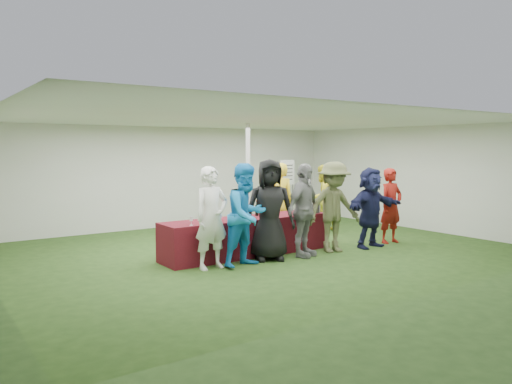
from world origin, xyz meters
TOP-DOWN VIEW (x-y plane):
  - ground at (0.00, 0.00)m, footprint 60.00×60.00m
  - tent at (0.50, 1.20)m, footprint 10.00×10.00m
  - serving_table at (-0.47, -0.23)m, footprint 3.60×0.80m
  - wine_bottles at (0.09, -0.09)m, footprint 0.60×0.15m
  - wine_glasses at (-0.91, -0.48)m, footprint 2.76×0.16m
  - water_bottle at (-0.37, -0.15)m, footprint 0.07×0.07m
  - bar_towel at (1.15, -0.18)m, footprint 0.25×0.18m
  - dump_bucket at (1.10, -0.45)m, footprint 0.24×0.24m
  - wine_list_sign at (2.81, 2.65)m, footprint 0.50×0.03m
  - staff_pourer at (1.17, 0.85)m, footprint 0.77×0.64m
  - staff_back at (2.66, 1.01)m, footprint 0.84×0.65m
  - customer_0 at (-1.64, -0.84)m, footprint 0.69×0.48m
  - customer_1 at (-1.03, -1.03)m, footprint 1.02×0.87m
  - customer_2 at (-0.38, -0.85)m, footprint 1.11×0.95m
  - customer_3 at (0.32, -1.01)m, footprint 1.16×0.80m
  - customer_4 at (1.12, -1.02)m, footprint 1.30×0.89m
  - customer_5 at (2.10, -1.12)m, footprint 1.63×0.62m
  - customer_6 at (2.87, -1.02)m, footprint 0.63×0.43m

SIDE VIEW (x-z plane):
  - ground at x=0.00m, z-range 0.00..0.00m
  - serving_table at x=-0.47m, z-range 0.00..0.75m
  - bar_towel at x=1.15m, z-range 0.75..0.78m
  - dump_bucket at x=1.10m, z-range 0.75..0.93m
  - customer_6 at x=2.87m, z-range 0.00..1.68m
  - water_bottle at x=-0.37m, z-range 0.74..0.97m
  - staff_back at x=2.66m, z-range 0.00..1.71m
  - wine_glasses at x=-0.91m, z-range 0.78..0.94m
  - customer_5 at x=2.10m, z-range 0.00..1.72m
  - wine_bottles at x=0.09m, z-range 0.71..1.03m
  - staff_pourer at x=1.17m, z-range 0.00..1.79m
  - customer_0 at x=-1.64m, z-range 0.00..1.81m
  - customer_3 at x=0.32m, z-range 0.00..1.83m
  - customer_4 at x=1.12m, z-range 0.00..1.86m
  - customer_1 at x=-1.03m, z-range 0.00..1.86m
  - customer_2 at x=-0.38m, z-range 0.00..1.93m
  - wine_list_sign at x=2.81m, z-range 0.42..2.22m
  - tent at x=0.50m, z-range -3.65..6.35m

